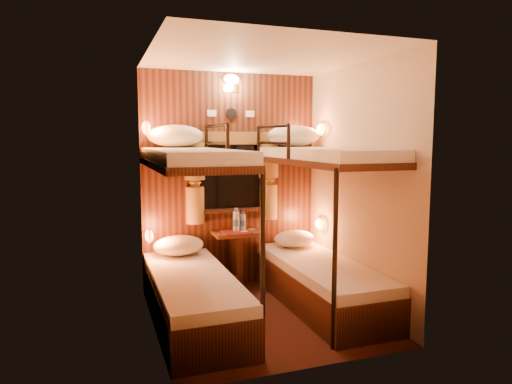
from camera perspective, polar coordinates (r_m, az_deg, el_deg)
name	(u,v)px	position (r m, az deg, el deg)	size (l,w,h in m)	color
floor	(262,316)	(4.48, 0.78, -15.22)	(2.10, 2.10, 0.00)	#34180E
ceiling	(263,56)	(4.23, 0.83, 16.60)	(2.10, 2.10, 0.00)	silver
wall_back	(231,181)	(5.18, -3.18, 1.43)	(2.40, 2.40, 0.00)	#C6B293
wall_front	(314,206)	(3.23, 7.21, -1.76)	(2.40, 2.40, 0.00)	#C6B293
wall_left	(152,195)	(3.96, -12.92, -0.33)	(2.40, 2.40, 0.00)	#C6B293
wall_right	(357,187)	(4.63, 12.53, 0.66)	(2.40, 2.40, 0.00)	#C6B293
back_panel	(231,181)	(5.17, -3.13, 1.42)	(2.00, 0.03, 2.40)	black
bunk_left	(192,263)	(4.20, -7.96, -8.75)	(0.72, 1.90, 1.82)	black
bunk_right	(321,251)	(4.62, 8.12, -7.33)	(0.72, 1.90, 1.82)	black
window	(232,183)	(5.14, -3.04, 1.18)	(1.00, 0.12, 0.79)	black
curtains	(233,176)	(5.10, -2.94, 2.07)	(1.10, 0.22, 1.00)	olive
back_fixtures	(231,86)	(5.14, -3.10, 13.07)	(0.54, 0.09, 0.48)	black
reading_lamps	(240,180)	(4.84, -2.03, 1.55)	(2.00, 0.20, 1.25)	orange
table	(236,252)	(5.12, -2.50, -7.54)	(0.50, 0.34, 0.66)	#582214
bottle_left	(236,221)	(5.07, -2.50, -3.68)	(0.08, 0.08, 0.26)	#99BFE5
bottle_right	(243,222)	(5.11, -1.66, -3.79)	(0.06, 0.06, 0.22)	#99BFE5
sachet_a	(244,231)	(5.06, -1.47, -4.94)	(0.08, 0.06, 0.01)	silver
sachet_b	(252,229)	(5.20, -0.52, -4.64)	(0.07, 0.05, 0.01)	silver
pillow_lower_left	(179,245)	(4.88, -9.64, -6.59)	(0.52, 0.37, 0.21)	white
pillow_lower_right	(294,239)	(5.20, 4.80, -5.82)	(0.47, 0.34, 0.19)	white
pillow_upper_left	(176,136)	(4.81, -10.03, 6.93)	(0.58, 0.42, 0.23)	white
pillow_upper_right	(294,136)	(5.12, 4.71, 7.03)	(0.60, 0.43, 0.24)	white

